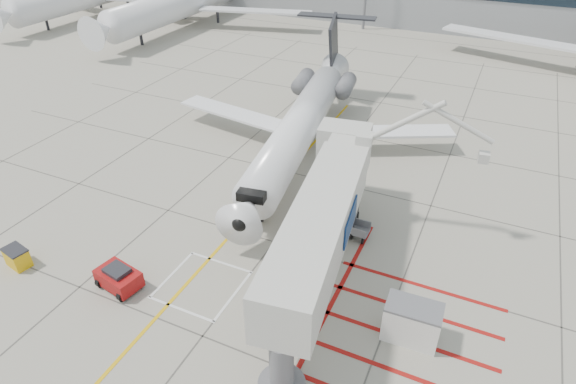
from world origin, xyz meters
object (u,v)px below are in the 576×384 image
at_px(regional_jet, 292,120).
at_px(jet_bridge, 319,236).
at_px(pushback_tug, 119,277).
at_px(spill_bin, 17,257).

relative_size(regional_jet, jet_bridge, 1.68).
distance_m(pushback_tug, spill_bin, 6.60).
distance_m(regional_jet, jet_bridge, 13.20).
height_order(pushback_tug, spill_bin, pushback_tug).
bearing_deg(pushback_tug, spill_bin, -160.12).
xyz_separation_m(jet_bridge, spill_bin, (-16.32, -5.42, -3.08)).
height_order(regional_jet, spill_bin, regional_jet).
relative_size(regional_jet, spill_bin, 22.37).
distance_m(regional_jet, spill_bin, 19.70).
relative_size(regional_jet, pushback_tug, 12.88).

